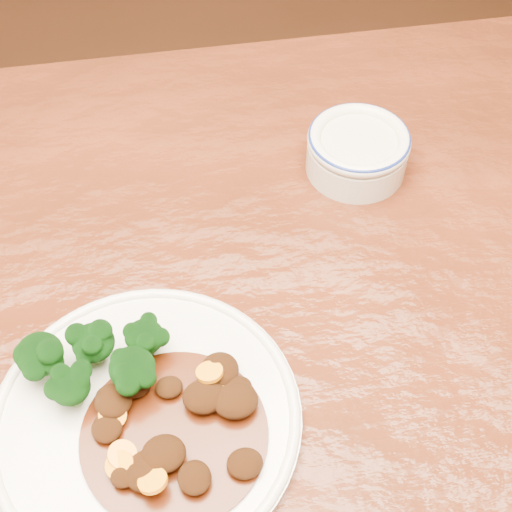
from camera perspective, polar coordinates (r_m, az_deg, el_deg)
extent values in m
cube|color=#5B2310|center=(0.70, -4.25, -7.10)|extent=(1.52, 0.93, 0.04)
cylinder|color=white|center=(0.64, -8.77, -12.80)|extent=(0.27, 0.27, 0.01)
torus|color=white|center=(0.64, -8.84, -12.57)|extent=(0.27, 0.27, 0.01)
cylinder|color=#73A454|center=(0.65, -9.61, -9.76)|extent=(0.01, 0.01, 0.02)
ellipsoid|color=black|center=(0.63, -9.87, -8.83)|extent=(0.04, 0.04, 0.03)
cylinder|color=#73A454|center=(0.66, -8.68, -7.28)|extent=(0.01, 0.01, 0.02)
ellipsoid|color=black|center=(0.64, -8.89, -6.40)|extent=(0.03, 0.03, 0.03)
cylinder|color=#73A454|center=(0.65, -14.29, -10.89)|extent=(0.01, 0.01, 0.02)
ellipsoid|color=black|center=(0.63, -14.63, -10.08)|extent=(0.03, 0.03, 0.03)
cylinder|color=#73A454|center=(0.67, -16.50, -8.47)|extent=(0.01, 0.01, 0.02)
ellipsoid|color=black|center=(0.65, -16.92, -7.52)|extent=(0.04, 0.04, 0.03)
cylinder|color=#73A454|center=(0.67, -12.57, -7.69)|extent=(0.01, 0.01, 0.02)
ellipsoid|color=black|center=(0.65, -12.89, -6.77)|extent=(0.04, 0.04, 0.03)
cylinder|color=#491C07|center=(0.62, -6.55, -14.04)|extent=(0.16, 0.16, 0.00)
ellipsoid|color=black|center=(0.63, -11.84, -13.32)|extent=(0.03, 0.03, 0.01)
ellipsoid|color=black|center=(0.64, -2.92, -9.05)|extent=(0.03, 0.03, 0.02)
ellipsoid|color=black|center=(0.63, -3.00, -9.75)|extent=(0.02, 0.02, 0.01)
ellipsoid|color=black|center=(0.60, -7.40, -15.42)|extent=(0.04, 0.03, 0.02)
ellipsoid|color=black|center=(0.62, -4.17, -11.15)|extent=(0.04, 0.03, 0.02)
ellipsoid|color=black|center=(0.60, -4.95, -17.25)|extent=(0.03, 0.03, 0.01)
ellipsoid|color=black|center=(0.64, -11.55, -10.87)|extent=(0.03, 0.02, 0.01)
ellipsoid|color=black|center=(0.62, -1.63, -11.50)|extent=(0.04, 0.03, 0.02)
ellipsoid|color=black|center=(0.64, -9.64, -10.09)|extent=(0.03, 0.03, 0.01)
ellipsoid|color=black|center=(0.63, -11.36, -11.28)|extent=(0.03, 0.03, 0.02)
ellipsoid|color=black|center=(0.63, -2.49, -10.31)|extent=(0.02, 0.02, 0.01)
ellipsoid|color=black|center=(0.63, -1.37, -10.43)|extent=(0.02, 0.02, 0.01)
ellipsoid|color=black|center=(0.61, -10.55, -16.91)|extent=(0.02, 0.02, 0.01)
ellipsoid|color=black|center=(0.64, -6.97, -10.38)|extent=(0.02, 0.02, 0.01)
ellipsoid|color=black|center=(0.61, -9.00, -16.24)|extent=(0.03, 0.03, 0.01)
ellipsoid|color=black|center=(0.60, -8.95, -16.75)|extent=(0.03, 0.03, 0.02)
ellipsoid|color=black|center=(0.60, -0.90, -16.27)|extent=(0.03, 0.03, 0.02)
cylinder|color=orange|center=(0.61, -10.67, -15.35)|extent=(0.03, 0.03, 0.01)
cylinder|color=orange|center=(0.63, -11.39, -12.36)|extent=(0.03, 0.03, 0.02)
cylinder|color=orange|center=(0.59, -8.26, -17.39)|extent=(0.03, 0.03, 0.01)
cylinder|color=orange|center=(0.63, -3.74, -9.27)|extent=(0.03, 0.03, 0.01)
cylinder|color=orange|center=(0.63, -3.50, -10.50)|extent=(0.03, 0.03, 0.01)
cylinder|color=orange|center=(0.61, -10.85, -16.10)|extent=(0.02, 0.02, 0.01)
cylinder|color=silver|center=(0.82, 8.04, 7.87)|extent=(0.11, 0.11, 0.04)
cylinder|color=beige|center=(0.80, 8.22, 9.00)|extent=(0.09, 0.09, 0.01)
torus|color=silver|center=(0.80, 8.25, 9.20)|extent=(0.11, 0.11, 0.02)
torus|color=navy|center=(0.80, 8.28, 9.40)|extent=(0.11, 0.11, 0.01)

